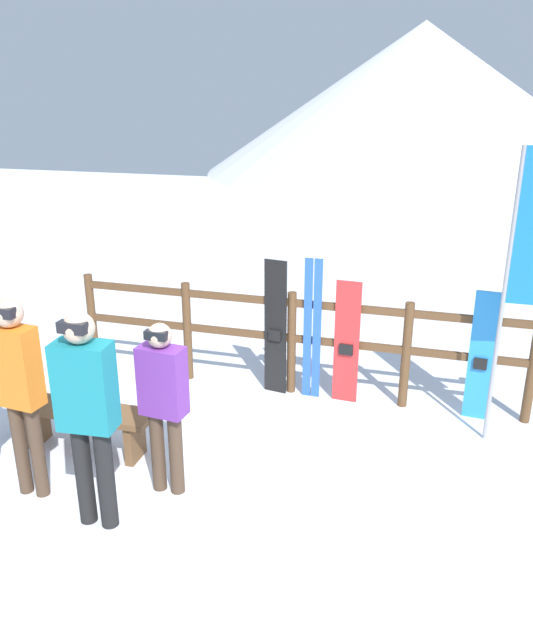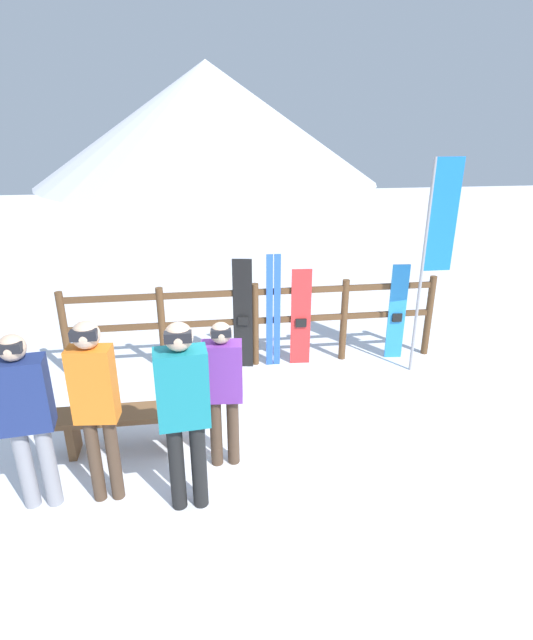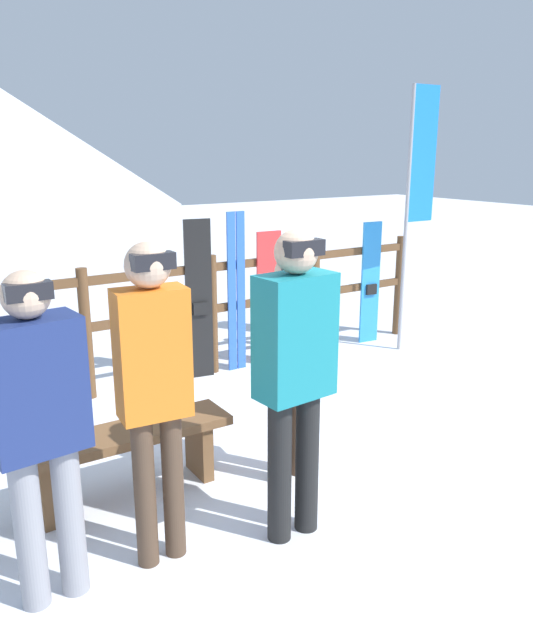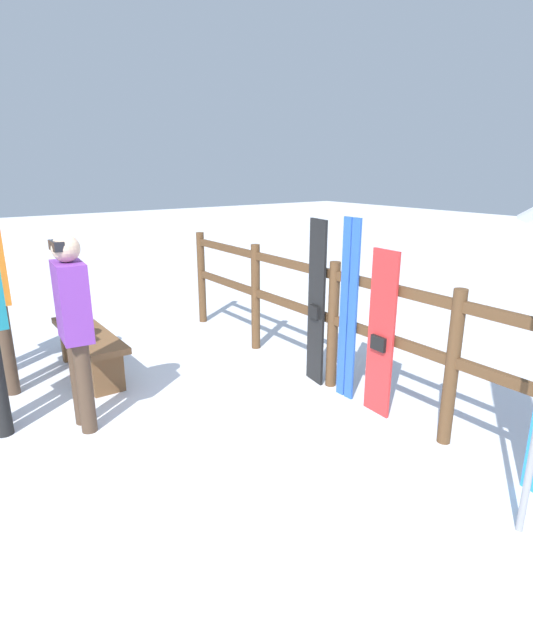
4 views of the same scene
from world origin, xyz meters
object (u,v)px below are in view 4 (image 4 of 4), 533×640
bench (89,343)px  person_purple (74,320)px  ski_pair_blue (348,311)px  snowboard_red (381,335)px  snowboard_black_stripe (316,304)px

bench → person_purple: 1.23m
bench → ski_pair_blue: bearing=43.5°
bench → snowboard_red: bearing=38.0°
bench → snowboard_black_stripe: 2.28m
person_purple → snowboard_red: (1.19, 2.10, -0.21)m
person_purple → ski_pair_blue: (0.80, 2.10, -0.10)m
person_purple → ski_pair_blue: ski_pair_blue is taller
person_purple → snowboard_black_stripe: size_ratio=0.99×
person_purple → ski_pair_blue: 2.25m
bench → ski_pair_blue: (1.83, 1.74, 0.47)m
person_purple → bench: bearing=160.6°
ski_pair_blue → snowboard_red: ski_pair_blue is taller
snowboard_black_stripe → snowboard_red: size_ratio=1.12×
bench → person_purple: person_purple is taller
person_purple → ski_pair_blue: size_ratio=0.96×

